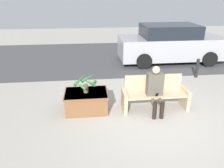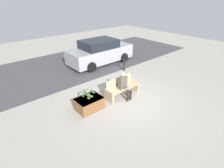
# 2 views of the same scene
# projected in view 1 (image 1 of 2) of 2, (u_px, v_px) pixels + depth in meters

# --- Properties ---
(ground_plane) EXTENTS (30.00, 30.00, 0.00)m
(ground_plane) POSITION_uv_depth(u_px,v_px,m) (155.00, 117.00, 5.45)
(ground_plane) COLOR #9E998E
(road_surface) EXTENTS (20.00, 6.00, 0.01)m
(road_surface) POSITION_uv_depth(u_px,v_px,m) (121.00, 56.00, 10.69)
(road_surface) COLOR #424244
(road_surface) RESTS_ON ground_plane
(bench) EXTENTS (1.72, 0.55, 0.88)m
(bench) POSITION_uv_depth(u_px,v_px,m) (155.00, 94.00, 5.75)
(bench) COLOR tan
(bench) RESTS_ON ground_plane
(person_seated) EXTENTS (0.41, 0.60, 1.21)m
(person_seated) POSITION_uv_depth(u_px,v_px,m) (155.00, 88.00, 5.48)
(person_seated) COLOR #4C473D
(person_seated) RESTS_ON ground_plane
(planter_box) EXTENTS (1.11, 0.82, 0.51)m
(planter_box) POSITION_uv_depth(u_px,v_px,m) (86.00, 101.00, 5.68)
(planter_box) COLOR brown
(planter_box) RESTS_ON ground_plane
(potted_plant) EXTENTS (0.62, 0.64, 0.50)m
(potted_plant) POSITION_uv_depth(u_px,v_px,m) (86.00, 83.00, 5.48)
(potted_plant) COLOR brown
(potted_plant) RESTS_ON planter_box
(parked_car) EXTENTS (4.48, 1.98, 1.63)m
(parked_car) POSITION_uv_depth(u_px,v_px,m) (170.00, 44.00, 9.56)
(parked_car) COLOR #99999E
(parked_car) RESTS_ON ground_plane
(bollard_post) EXTENTS (0.12, 0.12, 0.71)m
(bollard_post) POSITION_uv_depth(u_px,v_px,m) (197.00, 67.00, 7.88)
(bollard_post) COLOR black
(bollard_post) RESTS_ON ground_plane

